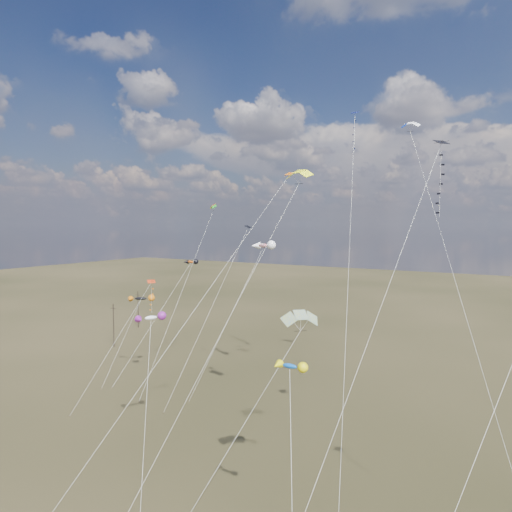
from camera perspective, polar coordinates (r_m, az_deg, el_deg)
The scene contains 17 objects.
ground at distance 45.10m, azimuth -13.29°, elevation -26.37°, with size 400.00×400.00×0.00m, color black.
utility_pole_near at distance 89.19m, azimuth -17.38°, elevation -8.25°, with size 1.40×0.20×8.00m.
utility_pole_far at distance 104.28m, azimuth -14.52°, elevation -6.42°, with size 1.40×0.20×8.00m.
diamond_black_high at distance 38.48m, azimuth 21.27°, elevation 7.05°, with size 6.36×19.87×29.44m.
diamond_navy_tall at distance 55.56m, azimuth 12.13°, elevation 12.62°, with size 8.29×25.38×36.33m.
diamond_black_mid at distance 60.76m, azimuth -3.81°, elevation -2.51°, with size 4.05×14.05×22.56m.
diamond_red_low at distance 63.99m, azimuth -13.33°, elevation -5.47°, with size 2.55×12.86×15.12m.
diamond_orange_center at distance 43.54m, azimuth -4.01°, elevation -1.38°, with size 10.23×22.26×28.15m.
parafoil_yellow at distance 46.12m, azimuth 5.33°, elevation 10.36°, with size 7.05×19.74×28.62m.
parafoil_blue_white at distance 62.78m, azimuth 18.81°, elevation 15.25°, with size 15.17×20.80×36.05m.
parafoil_striped at distance 34.50m, azimuth 5.57°, elevation -7.39°, with size 7.89×9.48×16.67m.
parafoil_tricolor at distance 67.51m, azimuth -5.46°, elevation 6.11°, with size 3.13×14.46×25.98m.
novelty_black_orange at distance 70.07m, azimuth -14.24°, elevation -5.19°, with size 3.55×8.47×12.24m.
novelty_orange_black at distance 72.52m, azimuth -8.22°, elevation -0.79°, with size 4.83×14.15×17.25m.
novelty_white_purple at distance 47.19m, azimuth -13.00°, elevation -7.60°, with size 7.99×10.05×13.87m.
novelty_redwhite_stripe at distance 63.99m, azimuth 0.89°, elevation 1.29°, with size 6.75×12.53×20.44m.
novelty_blue_yellow at distance 31.11m, azimuth 4.24°, elevation -13.74°, with size 5.92×9.20×13.73m.
Camera 1 is at (27.48, -27.62, 22.72)m, focal length 32.00 mm.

